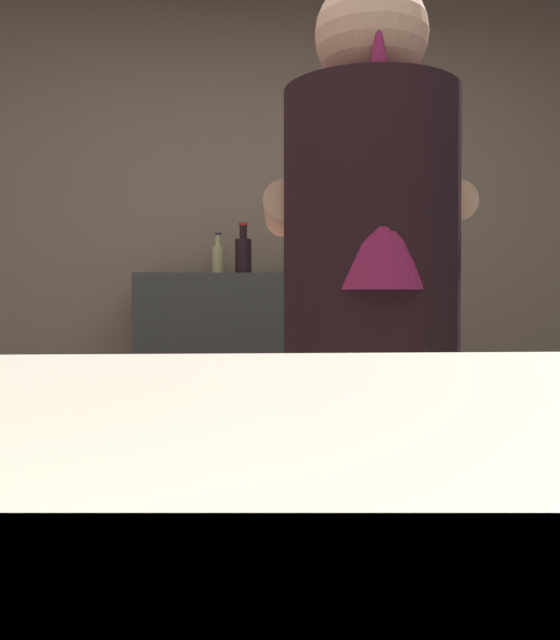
% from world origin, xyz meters
% --- Properties ---
extents(wall_back, '(5.20, 0.10, 2.70)m').
position_xyz_m(wall_back, '(0.00, 2.20, 1.35)').
color(wall_back, gray).
rests_on(wall_back, ground).
extents(prep_counter, '(2.10, 0.60, 0.89)m').
position_xyz_m(prep_counter, '(0.35, 0.60, 0.44)').
color(prep_counter, brown).
rests_on(prep_counter, ground).
extents(back_shelf, '(0.83, 0.36, 1.21)m').
position_xyz_m(back_shelf, '(-0.20, 1.92, 0.60)').
color(back_shelf, '#373C39').
rests_on(back_shelf, ground).
extents(bartender, '(0.44, 0.52, 1.70)m').
position_xyz_m(bartender, '(0.05, 0.14, 0.99)').
color(bartender, '#33283B').
rests_on(bartender, ground).
extents(mixing_bowl, '(0.22, 0.22, 0.06)m').
position_xyz_m(mixing_bowl, '(-0.39, 0.52, 0.92)').
color(mixing_bowl, '#C3552A').
rests_on(mixing_bowl, prep_counter).
extents(chefs_knife, '(0.23, 0.12, 0.01)m').
position_xyz_m(chefs_knife, '(0.33, 0.55, 0.89)').
color(chefs_knife, silver).
rests_on(chefs_knife, prep_counter).
extents(bottle_soy, '(0.06, 0.06, 0.19)m').
position_xyz_m(bottle_soy, '(-0.26, 2.02, 1.28)').
color(bottle_soy, '#CBC586').
rests_on(bottle_soy, back_shelf).
extents(bottle_olive_oil, '(0.08, 0.08, 0.19)m').
position_xyz_m(bottle_olive_oil, '(0.08, 1.93, 1.28)').
color(bottle_olive_oil, '#D8D276').
rests_on(bottle_olive_oil, back_shelf).
extents(bottle_hot_sauce, '(0.07, 0.07, 0.25)m').
position_xyz_m(bottle_hot_sauce, '(0.17, 1.87, 1.31)').
color(bottle_hot_sauce, '#CACA84').
rests_on(bottle_hot_sauce, back_shelf).
extents(bottle_vinegar, '(0.07, 0.07, 0.22)m').
position_xyz_m(bottle_vinegar, '(-0.15, 1.86, 1.30)').
color(bottle_vinegar, black).
rests_on(bottle_vinegar, back_shelf).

